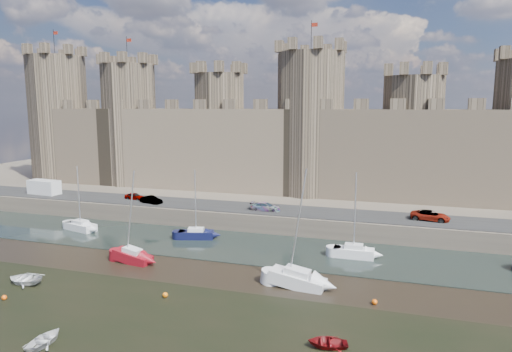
% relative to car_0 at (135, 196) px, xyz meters
% --- Properties ---
extents(ground, '(160.00, 160.00, 0.00)m').
position_rel_car_0_xyz_m(ground, '(22.83, -34.20, -3.05)').
color(ground, black).
rests_on(ground, ground).
extents(water_channel, '(160.00, 12.00, 0.08)m').
position_rel_car_0_xyz_m(water_channel, '(22.83, -10.20, -3.01)').
color(water_channel, black).
rests_on(water_channel, ground).
extents(quay, '(160.00, 60.00, 2.50)m').
position_rel_car_0_xyz_m(quay, '(22.83, 25.80, -1.80)').
color(quay, '#4C443A').
rests_on(quay, ground).
extents(road, '(160.00, 7.00, 0.10)m').
position_rel_car_0_xyz_m(road, '(22.83, -0.20, -0.50)').
color(road, black).
rests_on(road, quay).
extents(castle, '(108.50, 11.00, 29.00)m').
position_rel_car_0_xyz_m(castle, '(22.20, 13.80, 8.62)').
color(castle, '#42382B').
rests_on(castle, quay).
extents(car_0, '(3.40, 1.72, 1.11)m').
position_rel_car_0_xyz_m(car_0, '(0.00, 0.00, 0.00)').
color(car_0, gray).
rests_on(car_0, quay).
extents(car_1, '(3.78, 2.06, 1.18)m').
position_rel_car_0_xyz_m(car_1, '(3.97, -1.81, 0.04)').
color(car_1, gray).
rests_on(car_1, quay).
extents(car_2, '(4.21, 1.80, 1.21)m').
position_rel_car_0_xyz_m(car_2, '(21.62, -1.18, 0.05)').
color(car_2, gray).
rests_on(car_2, quay).
extents(car_3, '(5.06, 2.84, 1.34)m').
position_rel_car_0_xyz_m(car_3, '(43.24, -0.17, 0.11)').
color(car_3, gray).
rests_on(car_3, quay).
extents(van, '(5.66, 2.73, 2.39)m').
position_rel_car_0_xyz_m(van, '(-16.62, -0.70, 0.64)').
color(van, silver).
rests_on(van, quay).
extents(sailboat_0, '(5.07, 2.99, 8.91)m').
position_rel_car_0_xyz_m(sailboat_0, '(-2.35, -9.99, -2.33)').
color(sailboat_0, silver).
rests_on(sailboat_0, ground).
extents(sailboat_1, '(4.78, 2.91, 8.97)m').
position_rel_car_0_xyz_m(sailboat_1, '(14.53, -8.88, -2.32)').
color(sailboat_1, black).
rests_on(sailboat_1, ground).
extents(sailboat_2, '(4.52, 1.80, 9.72)m').
position_rel_car_0_xyz_m(sailboat_2, '(34.67, -10.29, -2.27)').
color(sailboat_2, white).
rests_on(sailboat_2, ground).
extents(sailboat_4, '(4.59, 2.27, 10.29)m').
position_rel_car_0_xyz_m(sailboat_4, '(11.60, -19.07, -2.30)').
color(sailboat_4, maroon).
rests_on(sailboat_4, ground).
extents(sailboat_5, '(5.46, 2.52, 11.43)m').
position_rel_car_0_xyz_m(sailboat_5, '(30.34, -20.36, -2.25)').
color(sailboat_5, silver).
rests_on(sailboat_5, ground).
extents(dinghy_2, '(2.27, 3.14, 0.64)m').
position_rel_car_0_xyz_m(dinghy_2, '(15.14, -36.14, -2.73)').
color(dinghy_2, silver).
rests_on(dinghy_2, ground).
extents(dinghy_4, '(3.32, 2.76, 0.59)m').
position_rel_car_0_xyz_m(dinghy_4, '(34.76, -30.55, -2.76)').
color(dinghy_4, maroon).
rests_on(dinghy_4, ground).
extents(dinghy_6, '(3.96, 2.97, 0.78)m').
position_rel_car_0_xyz_m(dinghy_6, '(4.92, -27.48, -2.66)').
color(dinghy_6, silver).
rests_on(dinghy_6, ground).
extents(buoy_0, '(0.46, 0.46, 0.46)m').
position_rel_car_0_xyz_m(buoy_0, '(6.14, -31.05, -2.82)').
color(buoy_0, '#FF590B').
rests_on(buoy_0, ground).
extents(buoy_1, '(0.49, 0.49, 0.49)m').
position_rel_car_0_xyz_m(buoy_1, '(19.53, -26.31, -2.81)').
color(buoy_1, orange).
rests_on(buoy_1, ground).
extents(buoy_3, '(0.49, 0.49, 0.49)m').
position_rel_car_0_xyz_m(buoy_3, '(37.59, -22.20, -2.81)').
color(buoy_3, '#FF600B').
rests_on(buoy_3, ground).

